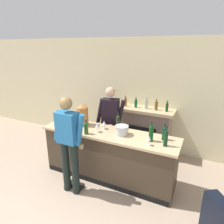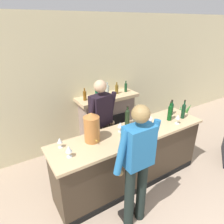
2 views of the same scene
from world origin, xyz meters
The scene contains 17 objects.
wall_back_panel centered at (0.00, 3.68, 1.38)m, with size 12.00×0.07×2.75m.
bar_counter centered at (0.13, 2.10, 0.50)m, with size 2.65×0.68×0.99m.
fireplace_stone centered at (0.46, 3.42, 0.58)m, with size 1.34×0.52×1.42m.
person_customer centered at (-0.29, 1.44, 0.98)m, with size 0.66×0.30×1.77m.
person_bartender centered at (-0.10, 2.67, 0.96)m, with size 0.65×0.36×1.73m.
copper_dispenser centered at (-0.51, 2.21, 1.21)m, with size 0.23×0.27×0.45m.
ice_bucket_steel centered at (0.40, 2.11, 1.07)m, with size 0.25×0.25×0.17m.
wine_bottle_rose_blush centered at (0.22, 2.34, 1.14)m, with size 0.08×0.08×0.34m.
wine_bottle_port_short centered at (1.21, 2.01, 1.14)m, with size 0.07×0.07×0.35m.
wine_bottle_riesling_slim centered at (0.95, 2.09, 1.14)m, with size 0.08×0.08×0.35m.
wine_bottle_cabernet_heavy centered at (-0.21, 1.86, 1.11)m, with size 0.08×0.08×0.27m.
wine_bottle_merlot_tall centered at (1.14, 2.23, 1.12)m, with size 0.08×0.08×0.29m.
wine_glass_near_bucket centered at (-0.02, 2.21, 1.10)m, with size 0.09×0.09×0.16m.
wine_glass_back_row centered at (-0.06, 2.02, 1.12)m, with size 0.09×0.09×0.19m.
wine_glass_by_dispenser centered at (-0.93, 2.03, 1.10)m, with size 0.09×0.09×0.17m.
wine_glass_front_left centered at (-0.96, 2.29, 1.10)m, with size 0.07×0.07×0.15m.
wine_glass_mid_counter centered at (0.96, 1.92, 1.11)m, with size 0.07×0.07×0.17m.
Camera 1 is at (1.70, -0.98, 2.52)m, focal length 32.00 mm.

